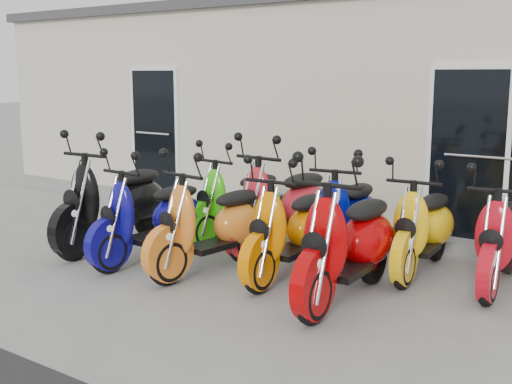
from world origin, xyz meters
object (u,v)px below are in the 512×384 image
(scooter_front_red, at_px, (349,226))
(scooter_back_blue, at_px, (347,203))
(scooter_back_yellow, at_px, (424,214))
(scooter_front_orange_b, at_px, (292,215))
(scooter_front_orange_a, at_px, (213,210))
(scooter_back_green, at_px, (238,190))
(scooter_front_blue, at_px, (151,204))
(scooter_back_extra, at_px, (504,224))
(scooter_back_red, at_px, (282,192))
(scooter_front_black, at_px, (114,188))

(scooter_front_red, height_order, scooter_back_blue, scooter_front_red)
(scooter_back_yellow, bearing_deg, scooter_front_orange_b, -143.40)
(scooter_front_orange_a, xyz_separation_m, scooter_back_green, (-0.59, 1.27, -0.02))
(scooter_front_blue, height_order, scooter_front_orange_a, scooter_front_orange_a)
(scooter_back_extra, bearing_deg, scooter_back_yellow, 176.16)
(scooter_back_red, relative_size, scooter_back_yellow, 1.12)
(scooter_front_orange_b, distance_m, scooter_back_yellow, 1.47)
(scooter_front_orange_a, distance_m, scooter_back_red, 1.18)
(scooter_front_orange_a, xyz_separation_m, scooter_back_blue, (1.02, 1.24, -0.01))
(scooter_front_black, relative_size, scooter_back_blue, 1.10)
(scooter_back_red, height_order, scooter_back_yellow, scooter_back_red)
(scooter_back_yellow, bearing_deg, scooter_front_orange_a, -150.43)
(scooter_front_orange_b, xyz_separation_m, scooter_back_blue, (0.20, 0.92, 0.01))
(scooter_back_blue, height_order, scooter_back_extra, scooter_back_blue)
(scooter_front_black, bearing_deg, scooter_back_red, 26.60)
(scooter_front_blue, distance_m, scooter_back_extra, 3.90)
(scooter_front_black, relative_size, scooter_back_yellow, 1.14)
(scooter_front_blue, xyz_separation_m, scooter_back_red, (1.03, 1.25, 0.07))
(scooter_back_blue, bearing_deg, scooter_front_orange_b, -109.58)
(scooter_back_green, bearing_deg, scooter_back_blue, 6.01)
(scooter_front_orange_a, relative_size, scooter_back_red, 0.94)
(scooter_front_blue, height_order, scooter_back_blue, scooter_back_blue)
(scooter_front_blue, distance_m, scooter_front_red, 2.54)
(scooter_front_blue, relative_size, scooter_back_extra, 1.02)
(scooter_front_orange_a, distance_m, scooter_front_red, 1.67)
(scooter_front_orange_a, distance_m, scooter_back_extra, 3.07)
(scooter_front_black, distance_m, scooter_front_orange_a, 1.68)
(scooter_front_orange_a, height_order, scooter_back_red, scooter_back_red)
(scooter_back_yellow, bearing_deg, scooter_front_black, -165.60)
(scooter_back_green, xyz_separation_m, scooter_back_yellow, (2.53, 0.01, -0.01))
(scooter_back_green, xyz_separation_m, scooter_back_extra, (3.38, 0.01, -0.01))
(scooter_front_black, height_order, scooter_front_orange_b, scooter_front_black)
(scooter_front_orange_b, height_order, scooter_back_extra, scooter_front_orange_b)
(scooter_back_blue, bearing_deg, scooter_back_extra, -6.36)
(scooter_front_orange_a, xyz_separation_m, scooter_front_red, (1.67, -0.01, 0.05))
(scooter_back_blue, distance_m, scooter_back_extra, 1.77)
(scooter_front_red, distance_m, scooter_back_extra, 1.71)
(scooter_front_blue, height_order, scooter_back_extra, scooter_front_blue)
(scooter_front_black, bearing_deg, scooter_front_red, -5.43)
(scooter_back_yellow, bearing_deg, scooter_front_red, -105.71)
(scooter_back_red, relative_size, scooter_back_extra, 1.12)
(scooter_back_extra, bearing_deg, scooter_front_orange_b, -158.02)
(scooter_front_black, xyz_separation_m, scooter_front_orange_a, (1.67, -0.09, -0.06))
(scooter_front_orange_a, bearing_deg, scooter_front_black, -175.02)
(scooter_back_extra, bearing_deg, scooter_back_blue, 177.29)
(scooter_front_orange_b, bearing_deg, scooter_front_black, -176.13)
(scooter_front_red, relative_size, scooter_back_yellow, 1.12)
(scooter_back_extra, bearing_deg, scooter_front_orange_a, -159.21)
(scooter_front_orange_a, bearing_deg, scooter_front_orange_b, 29.64)
(scooter_back_blue, bearing_deg, scooter_front_red, -70.02)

